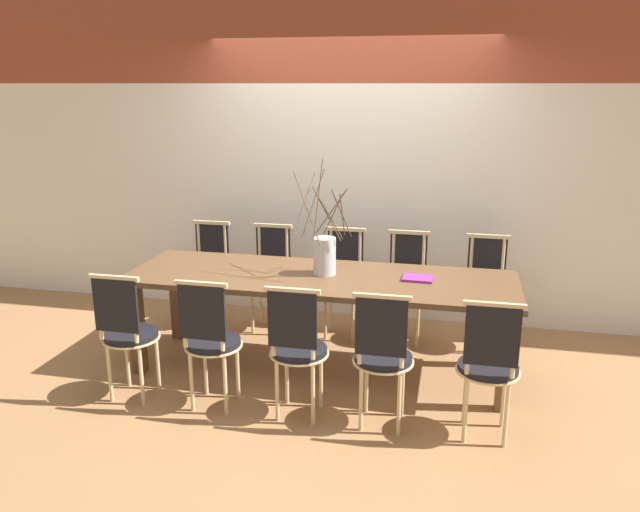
# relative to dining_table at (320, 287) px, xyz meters

# --- Properties ---
(ground_plane) EXTENTS (16.00, 16.00, 0.00)m
(ground_plane) POSITION_rel_dining_table_xyz_m (0.00, 0.00, -0.66)
(ground_plane) COLOR #9E7047
(wall_rear) EXTENTS (12.00, 0.06, 3.20)m
(wall_rear) POSITION_rel_dining_table_xyz_m (0.00, 1.25, 0.94)
(wall_rear) COLOR white
(wall_rear) RESTS_ON ground_plane
(dining_table) EXTENTS (2.86, 0.90, 0.75)m
(dining_table) POSITION_rel_dining_table_xyz_m (0.00, 0.00, 0.00)
(dining_table) COLOR brown
(dining_table) RESTS_ON ground_plane
(chair_near_leftend) EXTENTS (0.39, 0.39, 0.93)m
(chair_near_leftend) POSITION_rel_dining_table_xyz_m (-1.17, -0.73, -0.15)
(chair_near_leftend) COLOR black
(chair_near_leftend) RESTS_ON ground_plane
(chair_near_left) EXTENTS (0.39, 0.39, 0.93)m
(chair_near_left) POSITION_rel_dining_table_xyz_m (-0.58, -0.73, -0.15)
(chair_near_left) COLOR black
(chair_near_left) RESTS_ON ground_plane
(chair_near_center) EXTENTS (0.39, 0.39, 0.93)m
(chair_near_center) POSITION_rel_dining_table_xyz_m (0.01, -0.73, -0.15)
(chair_near_center) COLOR black
(chair_near_center) RESTS_ON ground_plane
(chair_near_right) EXTENTS (0.39, 0.39, 0.93)m
(chair_near_right) POSITION_rel_dining_table_xyz_m (0.56, -0.73, -0.15)
(chair_near_right) COLOR black
(chair_near_right) RESTS_ON ground_plane
(chair_near_rightend) EXTENTS (0.39, 0.39, 0.93)m
(chair_near_rightend) POSITION_rel_dining_table_xyz_m (1.19, -0.73, -0.15)
(chair_near_rightend) COLOR black
(chair_near_rightend) RESTS_ON ground_plane
(chair_far_leftend) EXTENTS (0.39, 0.39, 0.93)m
(chair_far_leftend) POSITION_rel_dining_table_xyz_m (-1.19, 0.73, -0.15)
(chair_far_leftend) COLOR black
(chair_far_leftend) RESTS_ON ground_plane
(chair_far_left) EXTENTS (0.39, 0.39, 0.93)m
(chair_far_left) POSITION_rel_dining_table_xyz_m (-0.61, 0.73, -0.15)
(chair_far_left) COLOR black
(chair_far_left) RESTS_ON ground_plane
(chair_far_center) EXTENTS (0.39, 0.39, 0.93)m
(chair_far_center) POSITION_rel_dining_table_xyz_m (0.04, 0.73, -0.15)
(chair_far_center) COLOR black
(chair_far_center) RESTS_ON ground_plane
(chair_far_right) EXTENTS (0.39, 0.39, 0.93)m
(chair_far_right) POSITION_rel_dining_table_xyz_m (0.58, 0.73, -0.15)
(chair_far_right) COLOR black
(chair_far_right) RESTS_ON ground_plane
(chair_far_rightend) EXTENTS (0.39, 0.39, 0.93)m
(chair_far_rightend) POSITION_rel_dining_table_xyz_m (1.23, 0.73, -0.15)
(chair_far_rightend) COLOR black
(chair_far_rightend) RESTS_ON ground_plane
(vase_centerpiece) EXTENTS (0.42, 0.46, 0.84)m
(vase_centerpiece) POSITION_rel_dining_table_xyz_m (0.02, 0.05, 0.24)
(vase_centerpiece) COLOR silver
(vase_centerpiece) RESTS_ON dining_table
(book_stack) EXTENTS (0.22, 0.18, 0.02)m
(book_stack) POSITION_rel_dining_table_xyz_m (0.71, 0.06, 0.10)
(book_stack) COLOR #842D8C
(book_stack) RESTS_ON dining_table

